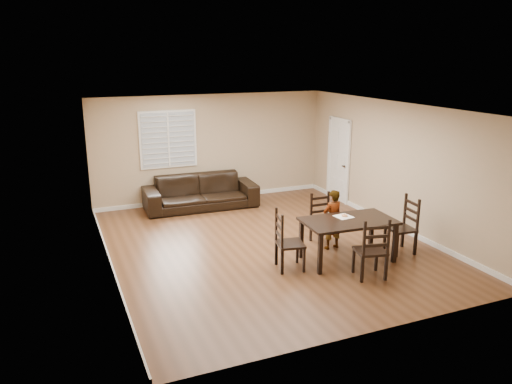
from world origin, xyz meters
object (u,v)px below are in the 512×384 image
chair_left (283,243)px  child (332,220)px  chair_right (407,227)px  chair_near (321,219)px  dining_table (348,224)px  donut (344,215)px  chair_far (374,252)px  sofa (201,192)px

chair_left → child: 1.40m
chair_left → chair_right: chair_right is taller
child → chair_near: bearing=-99.6°
dining_table → donut: donut is taller
chair_left → donut: chair_left is taller
child → chair_far: bearing=78.6°
chair_left → donut: (1.29, 0.10, 0.31)m
chair_near → chair_left: bearing=-144.1°
dining_table → chair_right: (1.27, -0.07, -0.19)m
dining_table → chair_near: chair_near is taller
child → donut: 0.47m
chair_near → chair_far: chair_far is taller
dining_table → chair_near: 1.08m
chair_far → chair_left: chair_far is taller
chair_far → chair_right: size_ratio=0.99×
child → donut: bearing=82.3°
chair_right → child: (-1.23, 0.67, 0.09)m
chair_near → child: size_ratio=0.85×
chair_far → dining_table: bearing=-82.2°
chair_left → child: bearing=-57.4°
child → donut: (-0.00, -0.41, 0.21)m
chair_far → chair_right: 1.56m
chair_left → chair_right: size_ratio=0.99×
chair_far → sofa: chair_far is taller
chair_near → chair_left: (-1.31, -0.96, 0.03)m
chair_left → chair_right: bearing=-82.6°
chair_near → donut: chair_near is taller
chair_right → chair_near: bearing=-127.0°
chair_near → chair_right: bearing=-43.1°
chair_left → child: (1.29, 0.51, 0.10)m
chair_far → child: bearing=-81.7°
chair_left → child: child is taller
chair_near → donut: bearing=-91.6°
dining_table → chair_left: bearing=179.2°
chair_far → chair_right: (1.33, 0.81, 0.01)m
chair_far → child: 1.49m
donut → sofa: 4.28m
chair_left → sofa: 4.07m
chair_near → donut: 0.93m
dining_table → sofa: size_ratio=0.63×
chair_left → donut: size_ratio=9.79×
chair_near → chair_right: 1.66m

